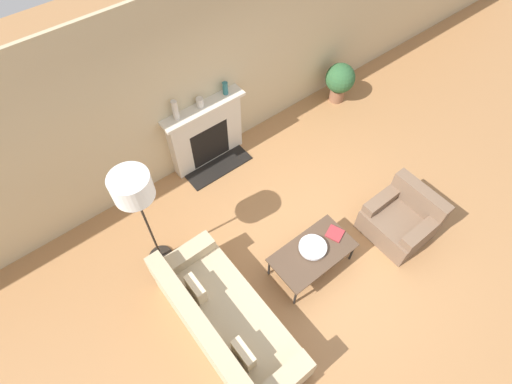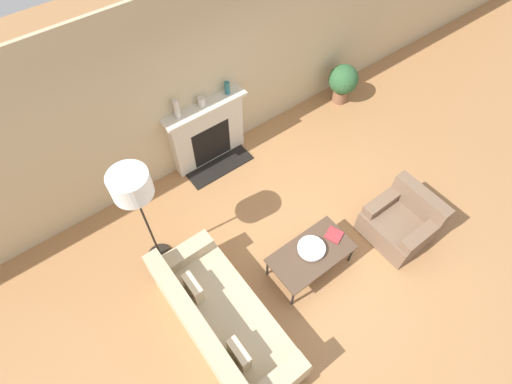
% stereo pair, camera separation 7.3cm
% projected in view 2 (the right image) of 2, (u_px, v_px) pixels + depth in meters
% --- Properties ---
extents(ground_plane, '(18.00, 18.00, 0.00)m').
position_uv_depth(ground_plane, '(317.00, 254.00, 5.73)').
color(ground_plane, '#A87547').
extents(wall_back, '(18.00, 0.06, 2.90)m').
position_uv_depth(wall_back, '(208.00, 79.00, 5.76)').
color(wall_back, '#C6B289').
rests_on(wall_back, ground_plane).
extents(fireplace, '(1.37, 0.59, 1.16)m').
position_uv_depth(fireplace, '(208.00, 134.00, 6.34)').
color(fireplace, beige).
rests_on(fireplace, ground_plane).
extents(couch, '(0.91, 2.13, 0.85)m').
position_uv_depth(couch, '(222.00, 322.00, 4.85)').
color(couch, tan).
rests_on(couch, ground_plane).
extents(armchair_near, '(0.80, 0.87, 0.78)m').
position_uv_depth(armchair_near, '(401.00, 222.00, 5.71)').
color(armchair_near, brown).
rests_on(armchair_near, ground_plane).
extents(coffee_table, '(1.13, 0.62, 0.42)m').
position_uv_depth(coffee_table, '(311.00, 254.00, 5.30)').
color(coffee_table, '#4C3828').
rests_on(coffee_table, ground_plane).
extents(bowl, '(0.37, 0.37, 0.06)m').
position_uv_depth(bowl, '(311.00, 248.00, 5.27)').
color(bowl, silver).
rests_on(bowl, coffee_table).
extents(book, '(0.27, 0.27, 0.02)m').
position_uv_depth(book, '(334.00, 235.00, 5.42)').
color(book, '#9E2D33').
rests_on(book, coffee_table).
extents(floor_lamp, '(0.47, 0.47, 1.85)m').
position_uv_depth(floor_lamp, '(132.00, 190.00, 4.43)').
color(floor_lamp, black).
rests_on(floor_lamp, ground_plane).
extents(mantel_vase_left, '(0.09, 0.09, 0.31)m').
position_uv_depth(mantel_vase_left, '(177.00, 109.00, 5.59)').
color(mantel_vase_left, beige).
rests_on(mantel_vase_left, fireplace).
extents(mantel_vase_center_left, '(0.11, 0.11, 0.15)m').
position_uv_depth(mantel_vase_center_left, '(202.00, 102.00, 5.80)').
color(mantel_vase_center_left, beige).
rests_on(mantel_vase_center_left, fireplace).
extents(mantel_vase_center_right, '(0.08, 0.08, 0.20)m').
position_uv_depth(mantel_vase_center_right, '(227.00, 88.00, 5.94)').
color(mantel_vase_center_right, '#28666B').
rests_on(mantel_vase_center_right, fireplace).
extents(potted_plant, '(0.54, 0.54, 0.77)m').
position_uv_depth(potted_plant, '(343.00, 81.00, 7.27)').
color(potted_plant, brown).
rests_on(potted_plant, ground_plane).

